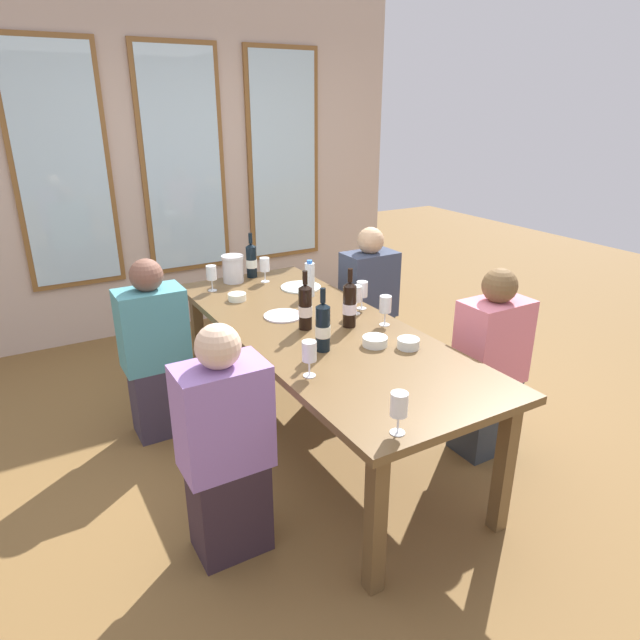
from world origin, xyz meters
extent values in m
plane|color=brown|center=(0.00, 0.00, 0.00)|extent=(12.00, 12.00, 0.00)
cube|color=#C1AA9A|center=(0.00, 2.34, 1.45)|extent=(4.12, 0.06, 2.90)
cube|color=brown|center=(-0.95, 2.29, 1.45)|extent=(0.72, 0.03, 1.88)
cube|color=silver|center=(-0.95, 2.28, 1.45)|extent=(0.64, 0.01, 1.80)
cube|color=brown|center=(0.00, 2.29, 1.45)|extent=(0.72, 0.03, 1.88)
cube|color=silver|center=(0.00, 2.28, 1.45)|extent=(0.64, 0.01, 1.80)
cube|color=brown|center=(0.95, 2.29, 1.45)|extent=(0.72, 0.03, 1.88)
cube|color=silver|center=(0.95, 2.28, 1.45)|extent=(0.64, 0.01, 1.80)
cube|color=brown|center=(0.00, 0.00, 0.72)|extent=(0.92, 2.36, 0.04)
cube|color=brown|center=(-0.37, -1.09, 0.35)|extent=(0.07, 0.07, 0.70)
cube|color=brown|center=(0.37, -1.09, 0.35)|extent=(0.07, 0.07, 0.70)
cube|color=brown|center=(-0.37, 1.09, 0.35)|extent=(0.07, 0.07, 0.70)
cube|color=brown|center=(0.37, 1.09, 0.35)|extent=(0.07, 0.07, 0.70)
cylinder|color=white|center=(0.26, 0.69, 0.74)|extent=(0.27, 0.27, 0.01)
cylinder|color=white|center=(-0.10, 0.26, 0.74)|extent=(0.23, 0.23, 0.01)
cylinder|color=silver|center=(-0.09, 1.04, 0.82)|extent=(0.14, 0.14, 0.17)
cylinder|color=silver|center=(-0.09, 1.04, 0.92)|extent=(0.16, 0.16, 0.02)
cylinder|color=black|center=(0.07, 1.09, 0.85)|extent=(0.08, 0.08, 0.22)
cone|color=black|center=(0.07, 1.09, 0.98)|extent=(0.08, 0.08, 0.02)
cylinder|color=black|center=(0.07, 1.09, 1.03)|extent=(0.03, 0.03, 0.08)
cylinder|color=white|center=(0.07, 1.09, 0.84)|extent=(0.08, 0.08, 0.06)
cylinder|color=black|center=(-0.14, -0.28, 0.86)|extent=(0.08, 0.07, 0.23)
cone|color=black|center=(-0.14, -0.28, 0.99)|extent=(0.08, 0.07, 0.02)
cylinder|color=black|center=(-0.14, -0.28, 1.04)|extent=(0.03, 0.03, 0.08)
cylinder|color=#EAEACE|center=(-0.14, -0.28, 0.85)|extent=(0.08, 0.08, 0.06)
cylinder|color=black|center=(0.16, -0.07, 0.86)|extent=(0.08, 0.08, 0.24)
cone|color=black|center=(0.16, -0.07, 0.99)|extent=(0.08, 0.08, 0.02)
cylinder|color=black|center=(0.16, -0.07, 1.04)|extent=(0.03, 0.03, 0.08)
cylinder|color=white|center=(0.16, -0.07, 0.85)|extent=(0.08, 0.08, 0.06)
cylinder|color=black|center=(-0.07, 0.03, 0.86)|extent=(0.08, 0.08, 0.24)
cone|color=black|center=(-0.07, 0.03, 0.99)|extent=(0.08, 0.08, 0.02)
cylinder|color=black|center=(-0.07, 0.03, 1.04)|extent=(0.03, 0.03, 0.08)
cylinder|color=#F0E2D1|center=(-0.07, 0.03, 0.85)|extent=(0.08, 0.08, 0.06)
cylinder|color=white|center=(0.13, -0.36, 0.76)|extent=(0.13, 0.13, 0.05)
cylinder|color=white|center=(-0.22, 0.67, 0.76)|extent=(0.12, 0.12, 0.04)
cylinder|color=white|center=(0.26, -0.47, 0.77)|extent=(0.12, 0.12, 0.05)
cylinder|color=white|center=(0.23, 0.51, 0.85)|extent=(0.06, 0.06, 0.22)
cylinder|color=blue|center=(0.23, 0.51, 0.97)|extent=(0.04, 0.04, 0.02)
cylinder|color=white|center=(0.38, 0.13, 0.74)|extent=(0.06, 0.06, 0.00)
cylinder|color=white|center=(0.38, 0.13, 0.78)|extent=(0.01, 0.01, 0.07)
cylinder|color=white|center=(0.38, 0.13, 0.87)|extent=(0.07, 0.07, 0.09)
cylinder|color=#590C19|center=(0.38, 0.13, 0.83)|extent=(0.06, 0.06, 0.02)
cylinder|color=white|center=(0.34, -0.16, 0.74)|extent=(0.06, 0.06, 0.00)
cylinder|color=white|center=(0.34, -0.16, 0.78)|extent=(0.01, 0.01, 0.07)
cylinder|color=white|center=(0.34, -0.16, 0.87)|extent=(0.07, 0.07, 0.09)
cylinder|color=white|center=(-0.29, 0.93, 0.74)|extent=(0.06, 0.06, 0.00)
cylinder|color=white|center=(-0.29, 0.93, 0.78)|extent=(0.01, 0.01, 0.07)
cylinder|color=white|center=(-0.29, 0.93, 0.87)|extent=(0.07, 0.07, 0.09)
cylinder|color=#590C19|center=(-0.29, 0.93, 0.83)|extent=(0.06, 0.06, 0.02)
cylinder|color=white|center=(-0.28, -1.08, 0.74)|extent=(0.06, 0.06, 0.00)
cylinder|color=white|center=(-0.28, -1.08, 0.78)|extent=(0.01, 0.01, 0.07)
cylinder|color=white|center=(-0.28, -1.08, 0.87)|extent=(0.07, 0.07, 0.09)
cylinder|color=beige|center=(-0.28, -1.08, 0.84)|extent=(0.06, 0.06, 0.03)
cylinder|color=white|center=(0.30, 0.08, 0.74)|extent=(0.06, 0.06, 0.00)
cylinder|color=white|center=(0.30, 0.08, 0.78)|extent=(0.01, 0.01, 0.07)
cylinder|color=white|center=(0.30, 0.08, 0.87)|extent=(0.07, 0.07, 0.09)
cylinder|color=beige|center=(0.30, 0.08, 0.84)|extent=(0.06, 0.06, 0.03)
cylinder|color=white|center=(-0.34, -0.49, 0.74)|extent=(0.06, 0.06, 0.00)
cylinder|color=white|center=(-0.34, -0.49, 0.78)|extent=(0.01, 0.01, 0.07)
cylinder|color=white|center=(-0.34, -0.49, 0.87)|extent=(0.07, 0.07, 0.09)
cylinder|color=white|center=(0.10, 0.93, 0.74)|extent=(0.06, 0.06, 0.00)
cylinder|color=white|center=(0.10, 0.93, 0.78)|extent=(0.01, 0.01, 0.07)
cylinder|color=white|center=(0.10, 0.93, 0.87)|extent=(0.07, 0.07, 0.09)
cylinder|color=beige|center=(0.10, 0.93, 0.83)|extent=(0.06, 0.06, 0.02)
cube|color=#383040|center=(-0.79, 0.58, 0.23)|extent=(0.32, 0.24, 0.45)
cube|color=teal|center=(-0.79, 0.58, 0.69)|extent=(0.38, 0.24, 0.48)
sphere|color=brown|center=(-0.79, 0.58, 1.02)|extent=(0.19, 0.19, 0.19)
cube|color=#2A3831|center=(0.79, 0.63, 0.23)|extent=(0.32, 0.24, 0.45)
cube|color=#353E55|center=(0.79, 0.63, 0.69)|extent=(0.38, 0.24, 0.48)
sphere|color=tan|center=(0.79, 0.63, 1.02)|extent=(0.19, 0.19, 0.19)
cube|color=#32232C|center=(-0.79, -0.56, 0.23)|extent=(0.32, 0.24, 0.45)
cube|color=#956DB8|center=(-0.79, -0.56, 0.69)|extent=(0.38, 0.24, 0.48)
sphere|color=beige|center=(-0.79, -0.56, 1.02)|extent=(0.19, 0.19, 0.19)
cube|color=#2E333B|center=(0.79, -0.56, 0.23)|extent=(0.32, 0.24, 0.45)
cube|color=pink|center=(0.79, -0.56, 0.69)|extent=(0.38, 0.24, 0.48)
sphere|color=brown|center=(0.79, -0.56, 1.02)|extent=(0.19, 0.19, 0.19)
camera|label=1|loc=(-1.47, -2.53, 1.93)|focal=31.44mm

